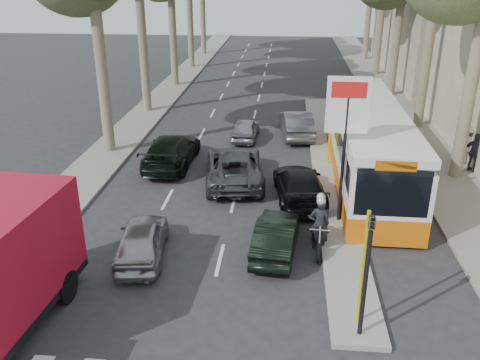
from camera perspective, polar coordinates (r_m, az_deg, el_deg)
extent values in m
plane|color=#28282B|center=(15.43, 0.15, -13.01)|extent=(120.00, 120.00, 0.00)
cube|color=gray|center=(39.23, 16.32, 8.80)|extent=(3.20, 70.00, 0.12)
cube|color=gray|center=(42.42, -7.39, 10.55)|extent=(2.40, 64.00, 0.12)
cube|color=gray|center=(25.19, 9.79, 1.74)|extent=(1.50, 26.00, 0.16)
cylinder|color=yellow|center=(13.75, 13.60, -9.92)|extent=(0.10, 0.10, 3.50)
cylinder|color=yellow|center=(19.03, 11.31, -0.10)|extent=(0.10, 0.10, 3.50)
cylinder|color=yellow|center=(24.65, 10.05, 5.36)|extent=(0.10, 0.10, 3.50)
cylinder|color=black|center=(18.72, 11.51, 2.29)|extent=(0.12, 0.12, 5.20)
cube|color=white|center=(18.13, 12.01, 8.21)|extent=(1.50, 0.10, 2.00)
cube|color=red|center=(17.94, 12.18, 9.86)|extent=(1.20, 0.02, 0.55)
cylinder|color=black|center=(13.42, 13.81, -11.61)|extent=(0.12, 0.12, 3.20)
imported|color=black|center=(12.64, 14.45, -6.00)|extent=(0.16, 0.41, 1.00)
cylinder|color=#6B604C|center=(26.53, -15.23, 11.63)|extent=(0.56, 0.56, 8.40)
cylinder|color=#6B604C|center=(34.03, -10.85, 14.86)|extent=(0.56, 0.56, 8.96)
cylinder|color=#6B604C|center=(41.73, -7.53, 15.92)|extent=(0.56, 0.56, 8.12)
cylinder|color=#6B604C|center=(49.47, -5.64, 17.90)|extent=(0.56, 0.56, 9.52)
cylinder|color=#6B604C|center=(57.38, -4.20, 18.22)|extent=(0.56, 0.56, 8.68)
cylinder|color=#6B604C|center=(24.28, 24.46, 9.39)|extent=(0.56, 0.56, 8.40)
cylinder|color=#6B604C|center=(31.78, 20.36, 13.57)|extent=(0.56, 0.56, 9.24)
cylinder|color=#6B604C|center=(39.55, 17.14, 14.55)|extent=(0.56, 0.56, 7.84)
cylinder|color=#6B604C|center=(47.32, 15.50, 16.65)|extent=(0.56, 0.56, 8.96)
cylinder|color=#6B604C|center=(55.23, 14.22, 17.29)|extent=(0.56, 0.56, 8.40)
imported|color=#A8A9B0|center=(17.30, -10.96, -6.63)|extent=(1.99, 3.94, 1.29)
imported|color=black|center=(17.34, 4.11, -6.23)|extent=(1.70, 3.90, 1.25)
imported|color=#44464B|center=(22.83, -0.65, 1.59)|extent=(3.11, 5.59, 1.48)
imported|color=black|center=(21.18, 6.70, -0.52)|extent=(2.43, 4.86, 1.35)
imported|color=#979A9F|center=(28.63, 0.61, 5.76)|extent=(1.50, 3.49, 1.18)
imported|color=#515359|center=(29.22, 6.35, 6.29)|extent=(2.07, 4.64, 1.48)
imported|color=black|center=(24.95, -7.71, 3.30)|extent=(2.26, 5.23, 1.50)
cylinder|color=black|center=(15.85, -19.04, -11.23)|extent=(0.40, 1.00, 0.98)
cube|color=orange|center=(23.86, 13.81, 1.54)|extent=(2.92, 12.81, 1.00)
cube|color=white|center=(23.43, 14.12, 4.58)|extent=(2.92, 12.81, 1.67)
cube|color=black|center=(23.33, 14.20, 5.35)|extent=(2.93, 12.30, 0.94)
cube|color=white|center=(23.08, 14.41, 7.45)|extent=(2.92, 12.81, 0.33)
cube|color=black|center=(17.51, 16.75, -1.47)|extent=(2.44, 0.09, 1.67)
cube|color=orange|center=(17.14, 17.12, 1.50)|extent=(1.33, 0.07, 0.36)
cylinder|color=black|center=(20.02, 11.58, -2.86)|extent=(0.32, 1.07, 1.07)
cylinder|color=black|center=(20.45, 18.68, -3.09)|extent=(0.32, 1.07, 1.07)
cylinder|color=black|center=(27.35, 10.20, 4.36)|extent=(0.32, 1.07, 1.07)
cylinder|color=black|center=(27.67, 15.45, 4.10)|extent=(0.32, 1.07, 1.07)
cylinder|color=black|center=(17.07, 8.81, -8.04)|extent=(0.14, 0.70, 0.70)
cylinder|color=black|center=(18.49, 8.81, -5.45)|extent=(0.14, 0.70, 0.70)
cylinder|color=silver|center=(16.93, 8.89, -6.71)|extent=(0.09, 0.44, 0.87)
cube|color=black|center=(17.76, 8.84, -6.21)|extent=(0.28, 0.83, 0.33)
cube|color=black|center=(17.42, 8.89, -5.71)|extent=(0.35, 0.51, 0.24)
cube|color=black|center=(17.94, 8.88, -5.07)|extent=(0.34, 0.72, 0.13)
cylinder|color=silver|center=(16.82, 8.96, -5.57)|extent=(0.68, 0.08, 0.04)
imported|color=black|center=(17.53, 8.93, -4.84)|extent=(0.69, 0.47, 1.83)
imported|color=black|center=(17.94, 8.92, -4.36)|extent=(0.86, 0.51, 1.71)
sphere|color=#B2B2B7|center=(17.10, 9.11, -2.38)|extent=(0.30, 0.30, 0.30)
sphere|color=#B2B2B7|center=(17.54, 9.09, -1.93)|extent=(0.30, 0.30, 0.30)
imported|color=#3E3550|center=(25.98, 24.88, 2.79)|extent=(1.14, 1.13, 1.83)
imported|color=#6C5C51|center=(26.89, 24.35, 3.62)|extent=(1.27, 0.60, 1.93)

